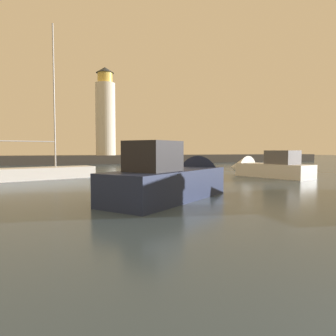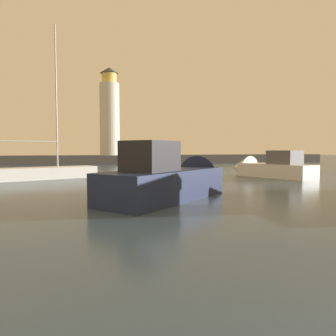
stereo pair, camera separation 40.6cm
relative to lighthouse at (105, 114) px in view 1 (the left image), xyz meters
The scene contains 7 objects.
ground_plane 27.86m from the lighthouse, 95.63° to the right, with size 220.00×220.00×0.00m, color #384C60.
breakwater 8.09m from the lighthouse, behind, with size 89.72×4.80×1.42m, color #423F3D.
lighthouse is the anchor object (origin of this frame).
motorboat_1 39.74m from the lighthouse, 92.40° to the right, with size 8.61×7.52×3.18m.
motorboat_3 32.49m from the lighthouse, 72.32° to the right, with size 4.67×8.39×2.80m.
sailboat_moored 28.96m from the lighthouse, 107.49° to the right, with size 7.84×4.51×12.40m.
mooring_buoy 33.58m from the lighthouse, 83.56° to the right, with size 0.78×0.78×0.78m, color #EA5919.
Camera 1 is at (-4.67, -0.56, 2.33)m, focal length 33.43 mm.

